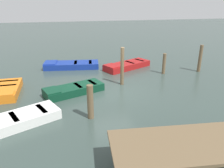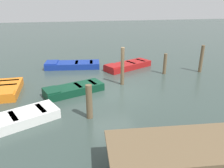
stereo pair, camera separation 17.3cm
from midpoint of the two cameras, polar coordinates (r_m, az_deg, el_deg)
The scene contains 11 objects.
ground_plane at distance 12.07m, azimuth 0.41°, elevation -1.55°, with size 80.00×80.00×0.00m, color #33423D.
dock_segment at distance 7.04m, azimuth 25.36°, elevation -13.84°, with size 6.10×2.29×0.95m.
rowboat_orange at distance 12.80m, azimuth -25.27°, elevation -1.28°, with size 1.42×2.65×0.46m.
rowboat_red at distance 15.85m, azimuth 4.36°, elevation 4.78°, with size 3.67×2.64×0.46m.
rowboat_dark_green at distance 11.76m, azimuth -9.43°, elevation -1.34°, with size 3.26×2.11×0.46m.
rowboat_white at distance 9.50m, azimuth -25.44°, elevation -8.96°, with size 4.14×2.85×0.46m.
rowboat_blue at distance 16.22m, azimuth -9.88°, elevation 4.90°, with size 3.92×1.74×0.46m.
mooring_piling_near_left at distance 9.07m, azimuth -5.34°, elevation -4.57°, with size 0.26×0.26×1.46m, color brown.
mooring_piling_center at distance 14.93m, azimuth 13.76°, elevation 5.04°, with size 0.21×0.21×1.35m, color brown.
mooring_piling_mid_left at distance 12.53m, azimuth 3.10°, elevation 4.52°, with size 0.20×0.20×2.16m, color brown.
mooring_piling_far_left at distance 16.02m, azimuth 22.28°, elevation 6.00°, with size 0.22×0.22×1.82m, color brown.
Camera 2 is at (2.19, 10.93, 4.64)m, focal length 35.58 mm.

